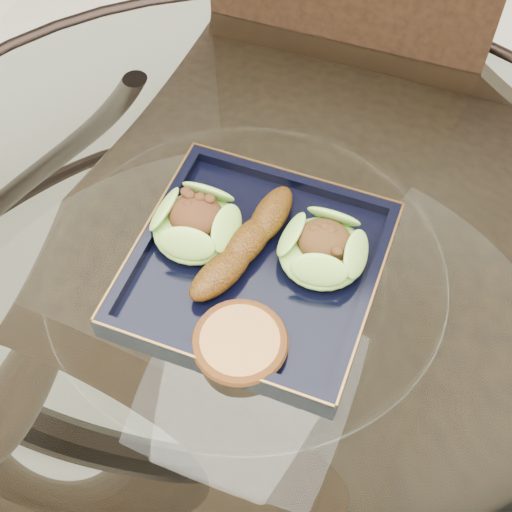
% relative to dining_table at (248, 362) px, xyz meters
% --- Properties ---
extents(ground, '(4.00, 4.00, 0.00)m').
position_rel_dining_table_xyz_m(ground, '(0.00, 0.00, -0.60)').
color(ground, beige).
rests_on(ground, ground).
extents(dining_table, '(1.13, 1.13, 0.77)m').
position_rel_dining_table_xyz_m(dining_table, '(0.00, 0.00, 0.00)').
color(dining_table, white).
rests_on(dining_table, ground).
extents(dining_chair, '(0.44, 0.44, 1.00)m').
position_rel_dining_table_xyz_m(dining_chair, '(-0.03, 0.35, -0.04)').
color(dining_chair, '#311E10').
rests_on(dining_chair, ground).
extents(navy_plate, '(0.27, 0.27, 0.02)m').
position_rel_dining_table_xyz_m(navy_plate, '(-0.00, 0.03, 0.17)').
color(navy_plate, black).
rests_on(navy_plate, dining_table).
extents(lettuce_wrap_left, '(0.13, 0.13, 0.04)m').
position_rel_dining_table_xyz_m(lettuce_wrap_left, '(-0.08, 0.05, 0.20)').
color(lettuce_wrap_left, '#61A22F').
rests_on(lettuce_wrap_left, navy_plate).
extents(lettuce_wrap_right, '(0.13, 0.13, 0.04)m').
position_rel_dining_table_xyz_m(lettuce_wrap_right, '(0.06, 0.07, 0.20)').
color(lettuce_wrap_right, '#66A630').
rests_on(lettuce_wrap_right, navy_plate).
extents(roasted_plantain, '(0.08, 0.18, 0.03)m').
position_rel_dining_table_xyz_m(roasted_plantain, '(-0.02, 0.05, 0.20)').
color(roasted_plantain, '#60360A').
rests_on(roasted_plantain, navy_plate).
extents(crumb_patty, '(0.12, 0.12, 0.02)m').
position_rel_dining_table_xyz_m(crumb_patty, '(0.02, -0.07, 0.19)').
color(crumb_patty, '#B7823D').
rests_on(crumb_patty, navy_plate).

